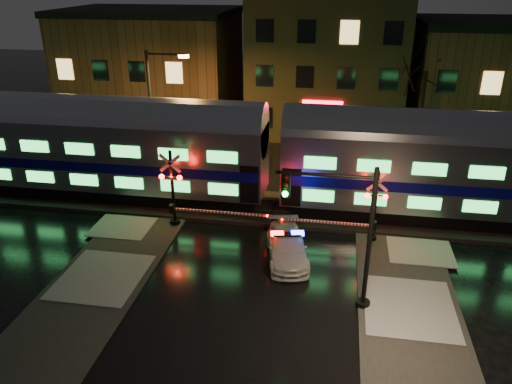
{
  "coord_description": "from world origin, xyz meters",
  "views": [
    {
      "loc": [
        3.2,
        -19.99,
        12.33
      ],
      "look_at": [
        -0.6,
        2.5,
        2.2
      ],
      "focal_mm": 35.0,
      "sensor_mm": 36.0,
      "label": 1
    }
  ],
  "objects_px": {
    "police_car": "(287,247)",
    "traffic_light": "(344,236)",
    "crossing_signal_left": "(179,197)",
    "crossing_signal_right": "(367,214)",
    "streetlight": "(155,106)"
  },
  "relations": [
    {
      "from": "crossing_signal_right",
      "to": "crossing_signal_left",
      "type": "distance_m",
      "value": 9.47
    },
    {
      "from": "traffic_light",
      "to": "streetlight",
      "type": "xyz_separation_m",
      "value": [
        -11.81,
        12.17,
        1.43
      ]
    },
    {
      "from": "streetlight",
      "to": "traffic_light",
      "type": "bearing_deg",
      "value": -45.87
    },
    {
      "from": "streetlight",
      "to": "crossing_signal_right",
      "type": "bearing_deg",
      "value": -27.35
    },
    {
      "from": "police_car",
      "to": "traffic_light",
      "type": "bearing_deg",
      "value": -64.24
    },
    {
      "from": "traffic_light",
      "to": "streetlight",
      "type": "height_order",
      "value": "streetlight"
    },
    {
      "from": "police_car",
      "to": "crossing_signal_right",
      "type": "height_order",
      "value": "crossing_signal_right"
    },
    {
      "from": "crossing_signal_right",
      "to": "traffic_light",
      "type": "relative_size",
      "value": 0.89
    },
    {
      "from": "crossing_signal_right",
      "to": "traffic_light",
      "type": "height_order",
      "value": "traffic_light"
    },
    {
      "from": "crossing_signal_left",
      "to": "traffic_light",
      "type": "xyz_separation_m",
      "value": [
        8.31,
        -5.48,
        1.46
      ]
    },
    {
      "from": "streetlight",
      "to": "police_car",
      "type": "bearing_deg",
      "value": -43.77
    },
    {
      "from": "police_car",
      "to": "crossing_signal_left",
      "type": "distance_m",
      "value": 6.36
    },
    {
      "from": "crossing_signal_right",
      "to": "streetlight",
      "type": "distance_m",
      "value": 14.91
    },
    {
      "from": "crossing_signal_left",
      "to": "streetlight",
      "type": "height_order",
      "value": "streetlight"
    },
    {
      "from": "police_car",
      "to": "crossing_signal_left",
      "type": "relative_size",
      "value": 0.78
    }
  ]
}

